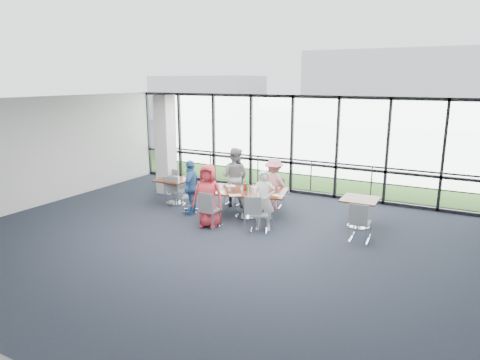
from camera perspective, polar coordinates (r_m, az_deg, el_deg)
The scene contains 41 objects.
floor at distance 10.16m, azimuth -3.91°, elevation -8.04°, with size 12.00×10.00×0.02m, color #1F2430.
ceiling at distance 9.48m, azimuth -4.22°, elevation 10.36°, with size 12.00×10.00×0.04m, color silver.
wall_left at distance 13.82m, azimuth -25.61°, elevation 3.33°, with size 0.10×10.00×3.20m, color silver.
curtain_wall_back at distance 14.09m, azimuth 6.92°, elevation 4.71°, with size 12.00×0.10×3.20m, color white.
structural_column at distance 14.15m, azimuth -9.90°, elevation 4.64°, with size 0.50×0.50×3.20m, color silver.
apron at distance 19.05m, azimuth 12.35°, elevation 1.77°, with size 80.00×70.00×0.02m, color slate.
grass_strip at distance 17.16m, azimuth 10.48°, elevation 0.72°, with size 80.00×5.00×0.01m, color #315B1F.
hangar_main at distance 40.00m, azimuth 27.37°, elevation 10.86°, with size 24.00×10.00×6.00m, color silver.
hangar_aux at distance 42.78m, azimuth -4.36°, elevation 10.99°, with size 10.00×6.00×4.00m, color silver.
guard_rail at distance 14.84m, azimuth 7.66°, elevation 0.80°, with size 0.06×0.06×12.00m, color #2D2D33.
main_table at distance 11.59m, azimuth 0.71°, elevation -1.88°, with size 2.42×1.68×0.75m.
side_table_left at distance 13.01m, azimuth -8.77°, elevation -0.37°, with size 0.95×0.95×0.75m.
side_table_right at distance 11.22m, azimuth 15.68°, elevation -2.95°, with size 0.90×0.90×0.75m.
diner_near_left at distance 10.82m, azimuth -4.30°, elevation -2.11°, with size 0.79×0.52×1.63m, color #CD323E.
diner_near_right at distance 10.60m, azimuth 3.19°, elevation -2.71°, with size 0.56×0.41×1.52m, color silver.
diner_far_left at distance 12.59m, azimuth -0.70°, elevation 0.40°, with size 0.85×0.52×1.74m, color gray.
diner_far_right at distance 12.31m, azimuth 4.53°, elevation -0.53°, with size 0.97×0.50×1.50m, color pink.
diner_end at distance 11.95m, azimuth -6.53°, elevation -0.94°, with size 0.89×0.49×1.52m, color #3466A3.
chair_main_nl at distance 10.84m, azimuth -4.01°, elevation -4.01°, with size 0.45×0.45×0.93m, color slate, non-canonical shape.
chair_main_nr at distance 10.54m, azimuth 2.55°, elevation -4.58°, with size 0.44×0.44×0.90m, color slate, non-canonical shape.
chair_main_fl at distance 12.84m, azimuth -0.84°, elevation -1.34°, with size 0.43×0.43×0.88m, color slate, non-canonical shape.
chair_main_fr at distance 12.58m, azimuth 4.59°, elevation -1.80°, with size 0.41×0.41×0.83m, color slate, non-canonical shape.
chair_main_end at distance 12.22m, azimuth -6.70°, elevation -2.31°, with size 0.40×0.40×0.82m, color slate, non-canonical shape.
chair_spare_la at distance 12.82m, azimuth -8.41°, elevation -1.48°, with size 0.43×0.43×0.88m, color slate, non-canonical shape.
chair_spare_lb at distance 14.02m, azimuth -9.14°, elevation -0.41°, with size 0.39×0.39×0.80m, color slate, non-canonical shape.
chair_spare_r at distance 10.30m, azimuth 15.75°, elevation -5.47°, with size 0.45×0.45×0.91m, color slate, non-canonical shape.
plate_nl at distance 11.32m, azimuth -2.81°, elevation -1.69°, with size 0.28×0.28×0.01m, color white.
plate_nr at distance 11.08m, azimuth 3.30°, elevation -2.02°, with size 0.26×0.26×0.01m, color white.
plate_fl at distance 12.01m, azimuth -1.20°, elevation -0.79°, with size 0.27×0.27×0.01m, color white.
plate_fr at distance 11.86m, azimuth 4.05°, elevation -1.01°, with size 0.28×0.28×0.01m, color white.
plate_end at distance 11.79m, azimuth -3.84°, elevation -1.09°, with size 0.24×0.24×0.01m, color white.
tumbler_a at distance 11.33m, azimuth -1.34°, elevation -1.34°, with size 0.07×0.07×0.14m, color white.
tumbler_b at distance 11.25m, azimuth 1.72°, elevation -1.47°, with size 0.06×0.06×0.13m, color white.
tumbler_c at distance 11.77m, azimuth 1.15°, elevation -0.78°, with size 0.07×0.07×0.14m, color white.
tumbler_d at distance 11.57m, azimuth -3.29°, elevation -1.04°, with size 0.07×0.07×0.14m, color white.
menu_a at distance 11.08m, azimuth -0.66°, elevation -2.03°, with size 0.31×0.22×0.00m, color silver.
menu_b at distance 11.10m, azimuth 5.10°, elevation -2.06°, with size 0.29×0.21×0.00m, color silver.
menu_c at distance 11.95m, azimuth 2.33°, elevation -0.90°, with size 0.32×0.23×0.00m, color silver.
condiment_caddy at distance 11.61m, azimuth 0.76°, elevation -1.23°, with size 0.10×0.07×0.04m, color black.
ketchup_bottle at distance 11.55m, azimuth 0.74°, elevation -0.95°, with size 0.06×0.06×0.18m, color #A31602.
green_bottle at distance 11.54m, azimuth 0.92°, elevation -0.90°, with size 0.05×0.05×0.20m, color #1A7A37.
Camera 1 is at (5.09, -7.97, 3.68)m, focal length 32.00 mm.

